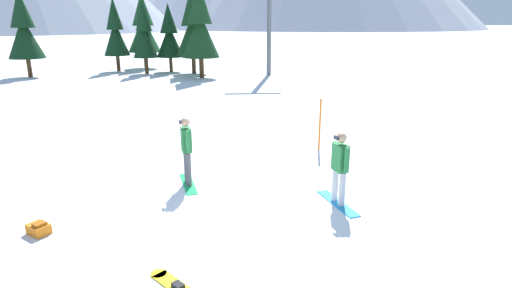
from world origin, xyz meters
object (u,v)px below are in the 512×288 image
at_px(pine_tree_tall, 192,28).
at_px(pine_tree_young, 23,30).
at_px(snowboarder_foreground, 340,167).
at_px(trail_marker_pole, 320,125).
at_px(pine_tree_slender, 115,32).
at_px(pine_tree_twin, 200,26).
at_px(backpack_orange, 39,228).
at_px(pine_tree_leaning, 169,35).
at_px(pine_tree_broad, 143,27).
at_px(snowboarder_midground, 187,149).
at_px(pine_tree_short, 144,33).

bearing_deg(pine_tree_tall, pine_tree_young, -173.60).
bearing_deg(snowboarder_foreground, trail_marker_pole, 83.72).
height_order(snowboarder_foreground, pine_tree_slender, pine_tree_slender).
bearing_deg(trail_marker_pole, pine_tree_slender, 117.56).
xyz_separation_m(pine_tree_slender, pine_tree_twin, (7.39, -4.85, 0.48)).
distance_m(snowboarder_foreground, backpack_orange, 6.57).
distance_m(pine_tree_twin, pine_tree_leaning, 5.14).
xyz_separation_m(pine_tree_slender, pine_tree_tall, (6.60, -2.05, 0.31)).
distance_m(trail_marker_pole, pine_tree_twin, 19.65).
xyz_separation_m(snowboarder_foreground, pine_tree_broad, (-9.97, 30.19, 2.68)).
xyz_separation_m(trail_marker_pole, pine_tree_slender, (-12.33, 23.63, 2.44)).
distance_m(backpack_orange, trail_marker_pole, 8.68).
xyz_separation_m(pine_tree_broad, pine_tree_tall, (4.70, -4.40, 0.02)).
bearing_deg(pine_tree_leaning, trail_marker_pole, -71.32).
bearing_deg(snowboarder_midground, snowboarder_foreground, -22.07).
bearing_deg(pine_tree_twin, snowboarder_midground, -87.77).
distance_m(pine_tree_leaning, pine_tree_short, 2.23).
bearing_deg(trail_marker_pole, pine_tree_young, 132.03).
bearing_deg(pine_tree_young, pine_tree_short, 10.11).
relative_size(pine_tree_slender, pine_tree_short, 1.02).
bearing_deg(trail_marker_pole, pine_tree_broad, 111.88).
bearing_deg(pine_tree_tall, trail_marker_pole, -75.12).
bearing_deg(trail_marker_pole, pine_tree_twin, 104.74).
distance_m(snowboarder_foreground, trail_marker_pole, 4.23).
relative_size(snowboarder_foreground, snowboarder_midground, 0.96).
bearing_deg(snowboarder_foreground, snowboarder_midground, 157.93).
height_order(pine_tree_slender, pine_tree_young, pine_tree_young).
bearing_deg(pine_tree_short, trail_marker_pole, -66.18).
relative_size(pine_tree_twin, pine_tree_leaning, 1.24).
relative_size(backpack_orange, pine_tree_twin, 0.08).
relative_size(trail_marker_pole, pine_tree_leaning, 0.31).
bearing_deg(pine_tree_young, pine_tree_slender, 30.46).
bearing_deg(backpack_orange, pine_tree_leaning, 91.77).
bearing_deg(backpack_orange, pine_tree_broad, 96.45).
height_order(pine_tree_short, pine_tree_tall, pine_tree_tall).
relative_size(pine_tree_broad, pine_tree_tall, 0.99).
xyz_separation_m(pine_tree_young, pine_tree_short, (8.61, 1.53, -0.29)).
xyz_separation_m(pine_tree_young, pine_tree_leaning, (10.41, 2.82, -0.47)).
bearing_deg(pine_tree_short, snowboarder_foreground, -70.61).
relative_size(backpack_orange, pine_tree_slender, 0.09).
bearing_deg(pine_tree_slender, snowboarder_midground, -72.67).
distance_m(pine_tree_young, pine_tree_short, 8.75).
bearing_deg(pine_tree_slender, pine_tree_tall, -17.25).
height_order(snowboarder_foreground, pine_tree_twin, pine_tree_twin).
relative_size(pine_tree_slender, pine_tree_leaning, 1.09).
xyz_separation_m(snowboarder_foreground, pine_tree_slender, (-11.87, 27.84, 2.39)).
relative_size(snowboarder_foreground, backpack_orange, 3.21).
relative_size(trail_marker_pole, pine_tree_tall, 0.26).
bearing_deg(pine_tree_short, backpack_orange, -84.31).
relative_size(pine_tree_young, pine_tree_short, 1.09).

